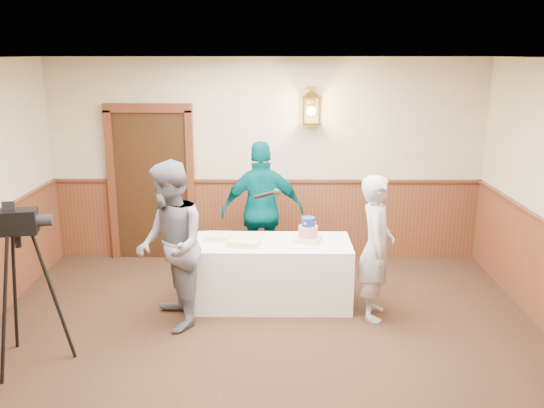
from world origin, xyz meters
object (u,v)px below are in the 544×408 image
Objects in this scene: interviewer at (170,246)px; tv_camera_rig at (25,296)px; tiered_cake at (308,232)px; baker at (376,248)px; assistant_p at (263,211)px; sheet_cake_green at (218,237)px; display_table at (272,272)px; sheet_cake_yellow at (244,242)px.

interviewer is 1.46m from tv_camera_rig.
baker is (0.72, -0.37, -0.06)m from tiered_cake.
interviewer is 1.12× the size of baker.
baker is 1.70m from assistant_p.
assistant_p is at bearing 126.07° from interviewer.
display_table is at bearing -7.62° from sheet_cake_green.
tiered_cake reaches higher than display_table.
display_table is 1.01× the size of interviewer.
sheet_cake_yellow is at bearing -168.00° from tiered_cake.
sheet_cake_green is at bearing 172.38° from display_table.
tv_camera_rig is (-2.27, -1.38, 0.30)m from display_table.
interviewer is at bearing -157.26° from tiered_cake.
display_table is 1.26m from baker.
display_table is at bearing 22.09° from sheet_cake_yellow.
assistant_p is (-0.13, 0.78, 0.52)m from display_table.
interviewer reaches higher than tv_camera_rig.
tv_camera_rig reaches higher than sheet_cake_green.
sheet_cake_green is at bearing 127.49° from interviewer.
sheet_cake_yellow is at bearing 90.88° from baker.
baker is at bearing 3.66° from tv_camera_rig.
display_table is 1.32m from interviewer.
sheet_cake_yellow is 0.21× the size of baker.
sheet_cake_green is at bearing 85.68° from baker.
tv_camera_rig is (-1.21, -0.79, -0.22)m from interviewer.
interviewer is (-0.43, -0.67, 0.11)m from sheet_cake_green.
tiered_cake reaches higher than sheet_cake_green.
tiered_cake is 0.23× the size of tv_camera_rig.
sheet_cake_green is at bearing 28.40° from tv_camera_rig.
interviewer is at bearing 19.74° from tv_camera_rig.
display_table is 1.20× the size of tv_camera_rig.
sheet_cake_yellow is 0.23× the size of tv_camera_rig.
baker is at bearing -27.28° from tiered_cake.
interviewer reaches higher than tiered_cake.
assistant_p is (-0.54, 0.76, 0.04)m from tiered_cake.
sheet_cake_yellow is 2.32m from tv_camera_rig.
sheet_cake_yellow is (-0.73, -0.15, -0.08)m from tiered_cake.
tv_camera_rig is at bearing -138.39° from sheet_cake_green.
tv_camera_rig is (-3.40, -1.03, -0.13)m from baker.
interviewer is 1.00× the size of assistant_p.
tv_camera_rig reaches higher than display_table.
baker is 1.07× the size of tv_camera_rig.
sheet_cake_green is at bearing 176.82° from tiered_cake.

